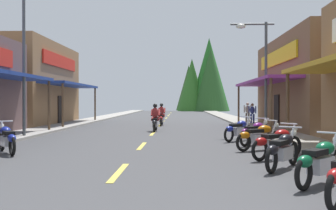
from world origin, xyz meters
The scene contains 20 objects.
ground centered at (0.00, 26.62, -0.05)m, with size 10.70×83.24×0.10m, color #424244.
sidewalk_left centered at (-6.39, 26.62, 0.06)m, with size 2.09×83.24×0.12m, color #9E9991.
sidewalk_right centered at (6.39, 26.62, 0.06)m, with size 2.09×83.24×0.12m, color gray.
centerline_dashes centered at (0.00, 28.24, 0.01)m, with size 0.16×55.75×0.01m.
storefront_left_far centered at (-10.53, 26.53, 2.97)m, with size 8.06×10.31×5.94m.
storefront_right_far centered at (10.67, 22.49, 2.82)m, with size 8.34×11.78×5.63m.
streetlamp_left centered at (-5.43, 16.09, 4.41)m, with size 2.18×0.30×6.86m.
streetlamp_right centered at (5.39, 18.06, 3.75)m, with size 2.18×0.30×5.67m.
motorcycle_parked_right_1 centered at (4.27, 6.59, 0.49)m, with size 1.54×1.62×1.04m.
motorcycle_parked_right_2 centered at (3.99, 8.34, 0.49)m, with size 1.31×1.81×1.04m.
motorcycle_parked_right_3 centered at (4.26, 10.00, 0.49)m, with size 1.79×1.34×1.04m.
motorcycle_parked_right_4 centered at (4.18, 11.99, 0.49)m, with size 1.87×1.22×1.04m.
motorcycle_parked_right_5 centered at (4.33, 13.57, 0.49)m, with size 1.50×1.66×1.04m.
motorcycle_parked_right_6 centered at (3.93, 15.06, 0.49)m, with size 1.52×1.65×1.04m.
motorcycle_parked_left_3 centered at (-4.15, 10.93, 0.49)m, with size 1.36×1.78×1.04m.
rider_cruising_lead centered at (0.03, 20.21, 0.66)m, with size 0.60×2.14×1.57m.
rider_cruising_trailing centered at (0.13, 25.39, 0.66)m, with size 0.60×2.14×1.57m.
pedestrian_browsing centered at (6.52, 27.63, 0.93)m, with size 0.57×0.27×1.61m.
pedestrian_strolling centered at (6.68, 26.61, 0.89)m, with size 0.55×0.36×1.55m.
treeline_backdrop centered at (5.71, 67.81, 5.74)m, with size 9.74×12.30×13.22m.
Camera 1 is at (1.46, -1.11, 1.68)m, focal length 40.51 mm.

